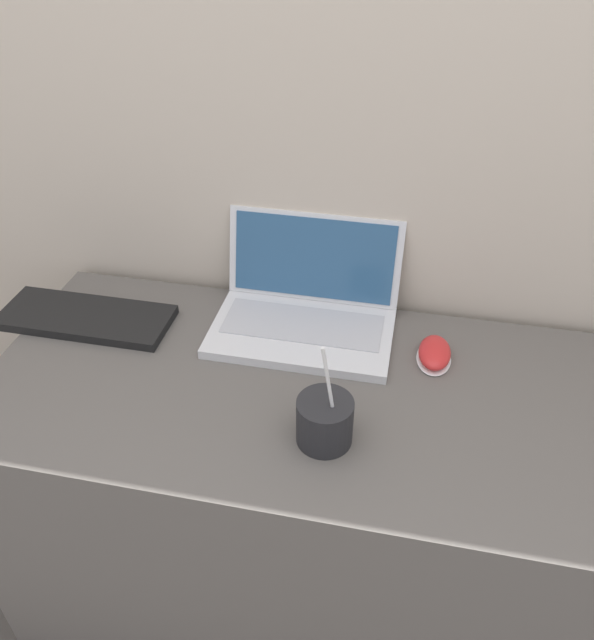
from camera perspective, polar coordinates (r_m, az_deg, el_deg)
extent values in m
cube|color=beige|center=(1.24, 6.04, 21.68)|extent=(7.00, 0.04, 2.50)
cube|color=#5B5651|center=(1.48, 2.17, -17.11)|extent=(1.33, 0.58, 0.75)
cube|color=silver|center=(1.31, 0.40, -1.21)|extent=(0.38, 0.23, 0.02)
cube|color=#B7B7BC|center=(1.32, 0.55, -0.38)|extent=(0.33, 0.12, 0.00)
cube|color=silver|center=(1.36, 1.57, 5.75)|extent=(0.38, 0.06, 0.19)
cube|color=#2D567F|center=(1.36, 1.53, 5.68)|extent=(0.35, 0.05, 0.17)
cylinder|color=#232326|center=(1.08, 2.55, -9.23)|extent=(0.10, 0.10, 0.09)
cylinder|color=black|center=(1.05, 2.60, -7.72)|extent=(0.08, 0.08, 0.01)
cylinder|color=white|center=(1.01, 3.01, -6.45)|extent=(0.03, 0.03, 0.19)
ellipsoid|color=white|center=(1.29, 12.39, -3.41)|extent=(0.07, 0.11, 0.01)
ellipsoid|color=red|center=(1.28, 12.47, -2.92)|extent=(0.06, 0.11, 0.03)
cube|color=black|center=(1.43, -18.73, 0.22)|extent=(0.37, 0.14, 0.02)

